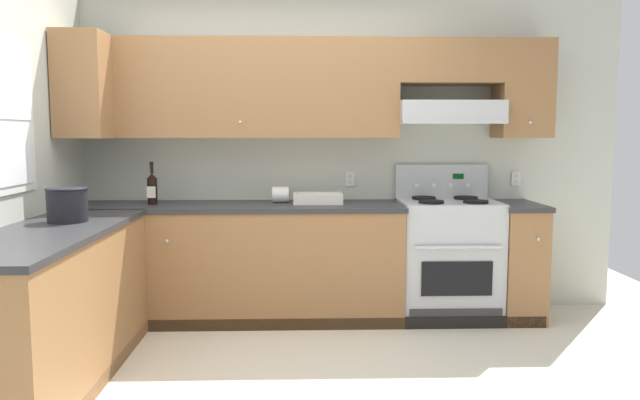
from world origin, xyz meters
TOP-DOWN VIEW (x-y plane):
  - ground_plane at (0.00, 0.00)m, footprint 7.04×7.04m
  - wall_back at (0.39, 1.53)m, footprint 4.68×0.57m
  - wall_left at (-1.59, 0.23)m, footprint 0.47×4.00m
  - counter_back_run at (-0.03, 1.24)m, footprint 3.60×0.65m
  - counter_left_run at (-1.24, -0.00)m, footprint 0.63×1.91m
  - stove at (1.35, 1.25)m, footprint 0.76×0.62m
  - wine_bottle at (-0.96, 1.27)m, footprint 0.08×0.08m
  - bowl at (0.32, 1.29)m, footprint 0.38×0.24m
  - bucket at (-1.25, 0.32)m, footprint 0.25×0.25m
  - paper_towel_roll at (0.03, 1.36)m, footprint 0.13×0.13m

SIDE VIEW (x-z plane):
  - ground_plane at x=0.00m, z-range 0.00..0.00m
  - counter_back_run at x=-0.03m, z-range 0.00..0.91m
  - counter_left_run at x=-1.24m, z-range 0.00..0.91m
  - stove at x=1.35m, z-range -0.12..1.08m
  - bowl at x=0.32m, z-range 0.90..0.98m
  - paper_towel_roll at x=0.03m, z-range 0.91..1.04m
  - bucket at x=-1.25m, z-range 0.92..1.13m
  - wine_bottle at x=-0.96m, z-range 0.87..1.20m
  - wall_left at x=-1.59m, z-range 0.07..2.62m
  - wall_back at x=0.39m, z-range 0.20..2.75m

